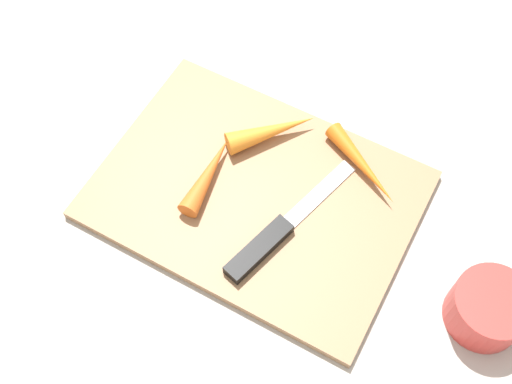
{
  "coord_description": "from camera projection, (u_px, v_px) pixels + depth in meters",
  "views": [
    {
      "loc": [
        0.18,
        -0.32,
        0.66
      ],
      "look_at": [
        0.0,
        0.0,
        0.01
      ],
      "focal_mm": 45.15,
      "sensor_mm": 36.0,
      "label": 1
    }
  ],
  "objects": [
    {
      "name": "ground_plane",
      "position": [
        256.0,
        197.0,
        0.76
      ],
      "size": [
        1.4,
        1.4,
        0.0
      ],
      "primitive_type": "plane",
      "color": "#ADA8A0"
    },
    {
      "name": "knife",
      "position": [
        267.0,
        241.0,
        0.71
      ],
      "size": [
        0.07,
        0.2,
        0.01
      ],
      "rotation": [
        0.0,
        0.0,
        1.3
      ],
      "color": "#B7B7BC",
      "rests_on": "cutting_board"
    },
    {
      "name": "carrot_longest",
      "position": [
        362.0,
        165.0,
        0.75
      ],
      "size": [
        0.11,
        0.08,
        0.02
      ],
      "primitive_type": "cone",
      "rotation": [
        0.0,
        1.57,
        5.77
      ],
      "color": "orange",
      "rests_on": "cutting_board"
    },
    {
      "name": "small_bowl",
      "position": [
        488.0,
        309.0,
        0.66
      ],
      "size": [
        0.08,
        0.08,
        0.05
      ],
      "primitive_type": "cylinder",
      "color": "red",
      "rests_on": "ground_plane"
    },
    {
      "name": "carrot_medium",
      "position": [
        272.0,
        131.0,
        0.77
      ],
      "size": [
        0.09,
        0.1,
        0.03
      ],
      "primitive_type": "cone",
      "rotation": [
        0.0,
        1.57,
        0.86
      ],
      "color": "orange",
      "rests_on": "cutting_board"
    },
    {
      "name": "cutting_board",
      "position": [
        256.0,
        195.0,
        0.75
      ],
      "size": [
        0.36,
        0.26,
        0.01
      ],
      "primitive_type": "cube",
      "color": "#99704C",
      "rests_on": "ground_plane"
    },
    {
      "name": "carrot_shortest",
      "position": [
        208.0,
        174.0,
        0.74
      ],
      "size": [
        0.03,
        0.11,
        0.02
      ],
      "primitive_type": "cone",
      "rotation": [
        0.0,
        1.57,
        1.65
      ],
      "color": "orange",
      "rests_on": "cutting_board"
    }
  ]
}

